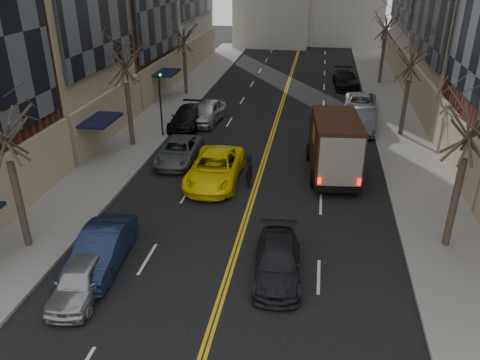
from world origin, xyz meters
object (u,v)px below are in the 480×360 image
object	(u,v)px
ups_truck	(334,145)
pedestrian	(249,171)
taxi	(215,168)
observer_sedan	(277,261)

from	to	relation	value
ups_truck	pedestrian	size ratio (longest dim) A/B	3.60
taxi	ups_truck	bearing A→B (deg)	17.43
observer_sedan	pedestrian	world-z (taller)	pedestrian
pedestrian	observer_sedan	bearing A→B (deg)	-172.81
observer_sedan	taxi	bearing A→B (deg)	113.61
ups_truck	taxi	xyz separation A→B (m)	(-6.37, -2.10, -0.97)
observer_sedan	pedestrian	distance (m)	7.92
ups_truck	observer_sedan	size ratio (longest dim) A/B	1.44
ups_truck	observer_sedan	distance (m)	10.28
pedestrian	ups_truck	bearing A→B (deg)	-70.77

